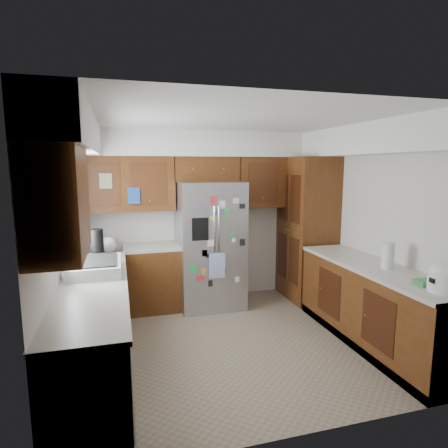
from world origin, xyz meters
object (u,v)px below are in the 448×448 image
(paper_towel, at_px, (388,256))
(rice_cooker, at_px, (446,277))
(pantry, at_px, (307,229))
(fridge, at_px, (210,245))

(paper_towel, bearing_deg, rice_cooker, -92.48)
(pantry, height_order, paper_towel, pantry)
(rice_cooker, distance_m, paper_towel, 0.78)
(pantry, bearing_deg, paper_towel, -88.92)
(rice_cooker, bearing_deg, pantry, 89.99)
(pantry, distance_m, paper_towel, 1.76)
(pantry, distance_m, rice_cooker, 2.53)
(pantry, relative_size, fridge, 1.19)
(pantry, relative_size, rice_cooker, 7.16)
(pantry, relative_size, paper_towel, 7.41)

